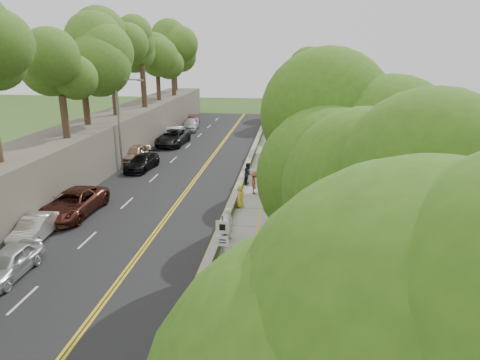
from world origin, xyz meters
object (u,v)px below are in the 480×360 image
at_px(car_0, 9,263).
at_px(painter_0, 240,196).
at_px(car_2, 73,203).
at_px(person_far, 293,148).
at_px(concrete_block, 274,227).
at_px(car_1, 35,228).
at_px(signpost, 223,240).
at_px(construction_barrel, 280,159).
at_px(streetlight, 121,118).

distance_m(car_0, painter_0, 14.20).
relative_size(car_2, painter_0, 3.54).
height_order(car_0, person_far, person_far).
distance_m(concrete_block, person_far, 18.36).
bearing_deg(person_far, car_1, 53.46).
height_order(signpost, painter_0, signpost).
bearing_deg(car_0, construction_barrel, 59.76).
distance_m(painter_0, person_far, 14.81).
bearing_deg(car_1, car_0, -78.00).
xyz_separation_m(signpost, painter_0, (-0.30, 9.15, -1.11)).
distance_m(signpost, car_1, 11.61).
bearing_deg(painter_0, car_2, 109.75).
bearing_deg(streetlight, construction_barrel, 14.49).
relative_size(signpost, painter_0, 1.92).
height_order(construction_barrel, person_far, person_far).
height_order(car_0, painter_0, painter_0).
height_order(car_1, painter_0, painter_0).
distance_m(car_1, car_2, 3.69).
relative_size(construction_barrel, car_1, 0.24).
bearing_deg(person_far, streetlight, 22.20).
height_order(construction_barrel, car_1, car_1).
bearing_deg(concrete_block, car_2, 174.33).
xyz_separation_m(construction_barrel, car_0, (-12.00, -21.66, 0.19)).
bearing_deg(car_0, signpost, 5.35).
bearing_deg(car_0, painter_0, 45.37).
xyz_separation_m(construction_barrel, car_1, (-13.13, -17.64, 0.17)).
height_order(signpost, person_far, signpost).
bearing_deg(construction_barrel, painter_0, -101.22).
bearing_deg(signpost, car_2, 148.90).
bearing_deg(concrete_block, car_1, -169.87).
height_order(signpost, car_1, signpost).
bearing_deg(car_1, streetlight, 87.62).
xyz_separation_m(signpost, car_1, (-11.18, 2.85, -1.26)).
distance_m(signpost, car_0, 10.19).
height_order(signpost, car_2, signpost).
xyz_separation_m(construction_barrel, car_2, (-12.76, -13.97, 0.29)).
distance_m(construction_barrel, painter_0, 11.56).
distance_m(car_0, car_2, 7.72).
height_order(streetlight, car_1, streetlight).
distance_m(signpost, construction_barrel, 20.64).
bearing_deg(car_1, person_far, 51.59).
distance_m(streetlight, car_2, 11.19).
distance_m(concrete_block, car_0, 13.78).
distance_m(concrete_block, painter_0, 4.64).
bearing_deg(painter_0, signpost, -172.44).
bearing_deg(car_0, car_1, 104.47).
xyz_separation_m(concrete_block, person_far, (1.00, 18.32, 0.54)).
distance_m(construction_barrel, concrete_block, 15.26).
xyz_separation_m(concrete_block, painter_0, (-2.45, 3.92, 0.45)).
relative_size(signpost, concrete_block, 2.92).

